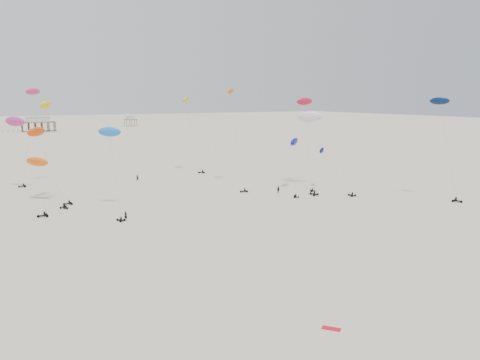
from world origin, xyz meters
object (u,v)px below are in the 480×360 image
rig_4 (40,143)px  spectator_0 (126,220)px  rig_0 (445,133)px  rig_9 (45,136)px  pavilion_main (39,125)px  pavilion_small (131,122)px

rig_4 → spectator_0: (11.17, -24.93, -12.56)m
rig_0 → rig_9: 84.00m
spectator_0 → rig_0: bearing=-145.9°
rig_4 → spectator_0: 30.06m
pavilion_main → rig_9: rig_9 is taller
rig_4 → rig_9: size_ratio=0.80×
pavilion_small → spectator_0: size_ratio=4.57×
pavilion_main → rig_9: bearing=-95.0°
rig_0 → spectator_0: rig_0 is taller
pavilion_main → rig_4: (-20.78, -229.40, 8.34)m
rig_0 → rig_9: bearing=-35.8°
rig_9 → pavilion_small: bearing=-20.4°
rig_0 → rig_9: rig_0 is taller
rig_4 → spectator_0: rig_4 is taller
rig_0 → rig_4: bearing=-39.9°
spectator_0 → pavilion_main: bearing=-45.5°
pavilion_main → rig_0: rig_0 is taller
pavilion_small → rig_0: (-13.16, -299.06, 11.13)m
pavilion_small → rig_0: rig_0 is taller
rig_0 → rig_4: size_ratio=1.23×
pavilion_main → spectator_0: (-9.61, -254.33, -4.22)m
pavilion_small → spectator_0: 295.28m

